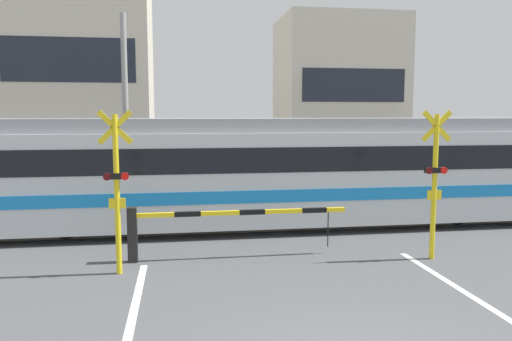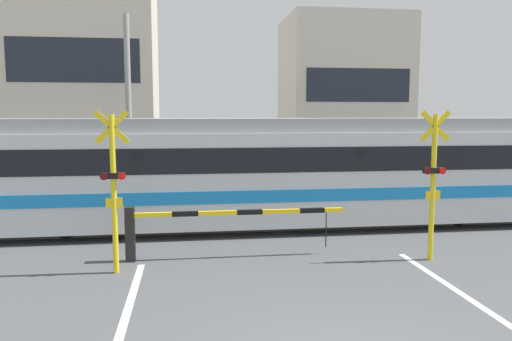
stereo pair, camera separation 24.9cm
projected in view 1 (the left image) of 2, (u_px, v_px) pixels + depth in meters
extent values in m
cube|color=#6B6051|center=(260.00, 230.00, 13.51)|extent=(50.00, 0.10, 0.08)
cube|color=#6B6051|center=(252.00, 219.00, 14.92)|extent=(50.00, 0.10, 0.08)
cube|color=silver|center=(269.00, 175.00, 14.11)|extent=(17.36, 2.96, 2.47)
cube|color=gray|center=(269.00, 125.00, 13.95)|extent=(17.19, 2.60, 0.36)
cube|color=#197AC6|center=(269.00, 188.00, 14.16)|extent=(17.38, 3.02, 0.32)
cube|color=black|center=(269.00, 155.00, 14.05)|extent=(16.67, 3.00, 0.64)
cylinder|color=black|center=(66.00, 224.00, 12.71)|extent=(0.76, 0.12, 0.76)
cylinder|color=black|center=(77.00, 213.00, 14.12)|extent=(0.76, 0.12, 0.76)
cylinder|color=black|center=(457.00, 211.00, 14.35)|extent=(0.76, 0.12, 0.76)
cylinder|color=black|center=(432.00, 203.00, 15.76)|extent=(0.76, 0.12, 0.76)
cube|color=black|center=(132.00, 235.00, 10.69)|extent=(0.20, 0.20, 1.19)
cube|color=yellow|center=(242.00, 212.00, 11.00)|extent=(4.73, 0.09, 0.09)
cube|color=black|center=(188.00, 214.00, 10.82)|extent=(0.57, 0.10, 0.10)
cube|color=black|center=(252.00, 212.00, 11.04)|extent=(0.57, 0.10, 0.10)
cube|color=black|center=(314.00, 210.00, 11.25)|extent=(0.57, 0.10, 0.10)
cylinder|color=black|center=(328.00, 229.00, 11.36)|extent=(0.02, 0.02, 0.81)
cube|color=black|center=(329.00, 186.00, 17.81)|extent=(0.20, 0.20, 1.19)
cube|color=yellow|center=(263.00, 176.00, 17.40)|extent=(4.73, 0.09, 0.09)
cube|color=black|center=(296.00, 176.00, 17.58)|extent=(0.57, 0.10, 0.10)
cube|color=black|center=(257.00, 176.00, 17.36)|extent=(0.57, 0.10, 0.10)
cube|color=black|center=(216.00, 177.00, 17.15)|extent=(0.57, 0.10, 0.10)
cylinder|color=black|center=(207.00, 190.00, 17.15)|extent=(0.02, 0.02, 0.81)
cylinder|color=yellow|center=(117.00, 195.00, 9.80)|extent=(0.11, 0.11, 3.17)
cube|color=yellow|center=(115.00, 127.00, 9.65)|extent=(0.68, 0.04, 0.68)
cube|color=yellow|center=(115.00, 127.00, 9.65)|extent=(0.68, 0.04, 0.68)
cube|color=black|center=(116.00, 176.00, 9.75)|extent=(0.44, 0.12, 0.12)
cylinder|color=#4C0C0C|center=(107.00, 177.00, 9.65)|extent=(0.15, 0.03, 0.15)
cylinder|color=red|center=(125.00, 176.00, 9.71)|extent=(0.15, 0.03, 0.15)
cube|color=yellow|center=(117.00, 203.00, 9.80)|extent=(0.32, 0.03, 0.20)
cylinder|color=yellow|center=(434.00, 188.00, 10.82)|extent=(0.11, 0.11, 3.17)
cube|color=yellow|center=(437.00, 126.00, 10.67)|extent=(0.68, 0.04, 0.68)
cube|color=yellow|center=(437.00, 126.00, 10.67)|extent=(0.68, 0.04, 0.68)
cube|color=black|center=(435.00, 170.00, 10.77)|extent=(0.44, 0.12, 0.12)
cylinder|color=#4C0C0C|center=(429.00, 171.00, 10.67)|extent=(0.15, 0.03, 0.15)
cylinder|color=red|center=(444.00, 170.00, 10.73)|extent=(0.15, 0.03, 0.15)
cube|color=yellow|center=(434.00, 195.00, 10.81)|extent=(0.32, 0.03, 0.20)
cylinder|color=#23232D|center=(227.00, 187.00, 19.22)|extent=(0.13, 0.13, 0.77)
cylinder|color=#23232D|center=(231.00, 187.00, 19.24)|extent=(0.13, 0.13, 0.77)
cube|color=#386647|center=(229.00, 169.00, 19.15)|extent=(0.38, 0.22, 0.61)
sphere|color=tan|center=(229.00, 158.00, 19.11)|extent=(0.21, 0.21, 0.21)
cube|color=beige|center=(80.00, 75.00, 25.59)|extent=(7.18, 5.13, 10.30)
cube|color=#1E232D|center=(69.00, 60.00, 23.00)|extent=(6.03, 0.03, 2.06)
cube|color=beige|center=(338.00, 95.00, 27.80)|extent=(6.43, 5.13, 8.40)
cube|color=#1E232D|center=(354.00, 85.00, 25.23)|extent=(5.40, 0.03, 1.68)
cylinder|color=gray|center=(125.00, 107.00, 18.84)|extent=(0.22, 0.22, 6.90)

